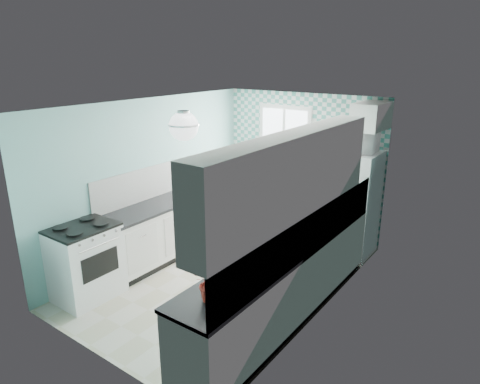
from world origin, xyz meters
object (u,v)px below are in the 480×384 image
Objects in this scene: stove at (85,261)px; microwave at (357,141)px; ceiling_light at (184,126)px; fruit_bowl at (224,289)px; fridge at (351,203)px; sink at (323,223)px; potted_plant at (212,284)px.

microwave is (2.31, 3.34, 1.34)m from stove.
ceiling_light reaches higher than fruit_bowl.
fridge is 4.08m from stove.
fridge is 2.75× the size of microwave.
sink is (0.09, -1.24, 0.09)m from fridge.
microwave is at bearing 91.50° from fruit_bowl.
fruit_bowl is (0.09, -3.44, 0.13)m from fridge.
sink reaches higher than potted_plant.
fridge is at bearing 91.43° from potted_plant.
fruit_bowl is 0.87× the size of potted_plant.
potted_plant is 0.57× the size of microwave.
stove is at bearing 52.78° from microwave.
potted_plant is (2.40, -0.27, 0.60)m from stove.
ceiling_light is 1.97m from potted_plant.
ceiling_light is at bearing 34.33° from stove.
ceiling_light is 2.89m from microwave.
fruit_bowl is at bearing -88.22° from sink.
stove is at bearing 173.54° from potted_plant.
ceiling_light reaches higher than microwave.
microwave is (-0.09, 3.44, 0.88)m from fruit_bowl.
stove is at bearing -149.18° from ceiling_light.
ceiling_light is at bearing 146.02° from fruit_bowl.
microwave reaches higher than fruit_bowl.
potted_plant is at bearing -39.43° from ceiling_light.
potted_plant reaches higher than stove.
ceiling_light is at bearing -128.99° from sink.
ceiling_light is 3.21m from fridge.
microwave is at bearing 55.34° from fridge.
sink is 0.87× the size of microwave.
potted_plant is (0.09, -3.62, 0.27)m from fridge.
microwave is (0.00, 0.00, 1.02)m from fridge.
potted_plant is at bearing -90.00° from fruit_bowl.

